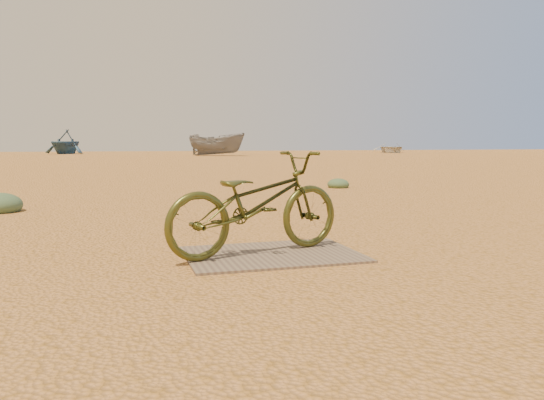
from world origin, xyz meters
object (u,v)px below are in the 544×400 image
object	(u,v)px
plywood_board	(272,254)
boat_far_left	(66,142)
bicycle	(256,203)
boat_far_right	(391,148)
boat_mid_right	(217,144)

from	to	relation	value
plywood_board	boat_far_left	bearing A→B (deg)	96.62
bicycle	boat_far_right	world-z (taller)	bicycle
plywood_board	boat_far_left	distance (m)	47.15
bicycle	boat_far_left	bearing A→B (deg)	-9.46
boat_mid_right	boat_far_left	bearing A→B (deg)	79.87
bicycle	boat_far_left	size ratio (longest dim) A/B	0.43
plywood_board	boat_far_right	xyz separation A→B (m)	(25.50, 43.16, 0.47)
plywood_board	bicycle	world-z (taller)	bicycle
plywood_board	boat_far_left	xyz separation A→B (m)	(-5.43, 46.82, 1.10)
plywood_board	boat_far_left	size ratio (longest dim) A/B	0.38
bicycle	boat_mid_right	distance (m)	37.21
bicycle	boat_mid_right	bearing A→B (deg)	-26.15
boat_far_left	boat_far_right	distance (m)	31.16
plywood_board	boat_far_right	world-z (taller)	boat_far_right
boat_far_left	boat_mid_right	bearing A→B (deg)	-10.81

